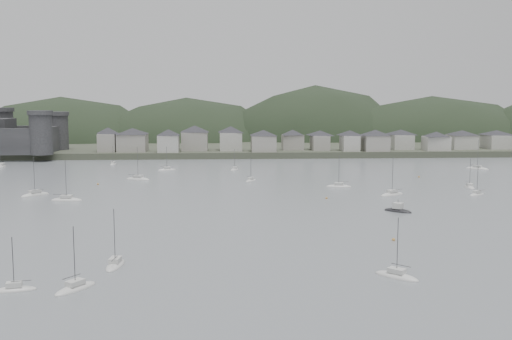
{
  "coord_description": "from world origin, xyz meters",
  "views": [
    {
      "loc": [
        -10.98,
        -102.75,
        26.98
      ],
      "look_at": [
        0.0,
        75.0,
        6.0
      ],
      "focal_mm": 40.83,
      "sensor_mm": 36.0,
      "label": 1
    }
  ],
  "objects": [
    {
      "name": "forested_ridge",
      "position": [
        4.83,
        269.4,
        -11.28
      ],
      "size": [
        851.55,
        103.94,
        102.57
      ],
      "color": "black",
      "rests_on": "ground"
    },
    {
      "name": "waterfront_town",
      "position": [
        50.59,
        183.34,
        8.66
      ],
      "size": [
        451.48,
        28.46,
        12.92
      ],
      "color": "gray",
      "rests_on": "far_shore_land"
    },
    {
      "name": "far_shore_land",
      "position": [
        0.0,
        295.0,
        1.5
      ],
      "size": [
        900.0,
        250.0,
        3.0
      ],
      "primitive_type": "cube",
      "color": "#383D2D",
      "rests_on": "ground"
    },
    {
      "name": "sailboat_lead",
      "position": [
        -101.75,
        142.61,
        0.17
      ],
      "size": [
        4.14,
        9.97,
        13.23
      ],
      "rotation": [
        0.0,
        0.0,
        0.11
      ],
      "color": "silver",
      "rests_on": "ground"
    },
    {
      "name": "motor_launch_near",
      "position": [
        32.69,
        36.06,
        0.3
      ],
      "size": [
        7.09,
        6.76,
        3.74
      ],
      "rotation": [
        0.0,
        0.0,
        0.84
      ],
      "color": "black",
      "rests_on": "ground"
    },
    {
      "name": "moored_fleet",
      "position": [
        -15.71,
        56.26,
        0.18
      ],
      "size": [
        266.04,
        176.88,
        13.11
      ],
      "color": "silver",
      "rests_on": "ground"
    },
    {
      "name": "ground",
      "position": [
        0.0,
        0.0,
        0.0
      ],
      "size": [
        900.0,
        900.0,
        0.0
      ],
      "primitive_type": "plane",
      "color": "slate",
      "rests_on": "ground"
    },
    {
      "name": "mooring_buoys",
      "position": [
        9.98,
        56.15,
        0.15
      ],
      "size": [
        176.32,
        93.91,
        0.7
      ],
      "color": "#BB863E",
      "rests_on": "ground"
    }
  ]
}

